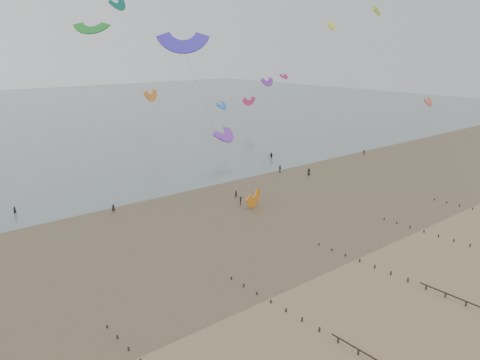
# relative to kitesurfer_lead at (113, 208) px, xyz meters

# --- Properties ---
(ground) EXTENTS (500.00, 500.00, 0.00)m
(ground) POSITION_rel_kitesurfer_lead_xyz_m (14.62, -47.61, -0.85)
(ground) COLOR brown
(ground) RESTS_ON ground
(sea_and_shore) EXTENTS (500.00, 665.00, 0.03)m
(sea_and_shore) POSITION_rel_kitesurfer_lead_xyz_m (10.54, -13.21, -0.84)
(sea_and_shore) COLOR #475654
(sea_and_shore) RESTS_ON ground
(kitesurfer_lead) EXTENTS (0.72, 0.59, 1.70)m
(kitesurfer_lead) POSITION_rel_kitesurfer_lead_xyz_m (0.00, 0.00, 0.00)
(kitesurfer_lead) COLOR black
(kitesurfer_lead) RESTS_ON ground
(kitesurfers) EXTENTS (94.36, 26.07, 1.89)m
(kitesurfers) POSITION_rel_kitesurfer_lead_xyz_m (41.91, 0.90, 0.02)
(kitesurfers) COLOR black
(kitesurfers) RESTS_ON ground
(grounded_kite) EXTENTS (7.40, 6.86, 3.26)m
(grounded_kite) POSITION_rel_kitesurfer_lead_xyz_m (23.15, -14.68, -0.85)
(grounded_kite) COLOR orange
(grounded_kite) RESTS_ON ground
(kites_airborne) EXTENTS (266.22, 119.24, 41.22)m
(kites_airborne) POSITION_rel_kitesurfer_lead_xyz_m (3.18, 36.47, 21.01)
(kites_airborne) COLOR #C94429
(kites_airborne) RESTS_ON ground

